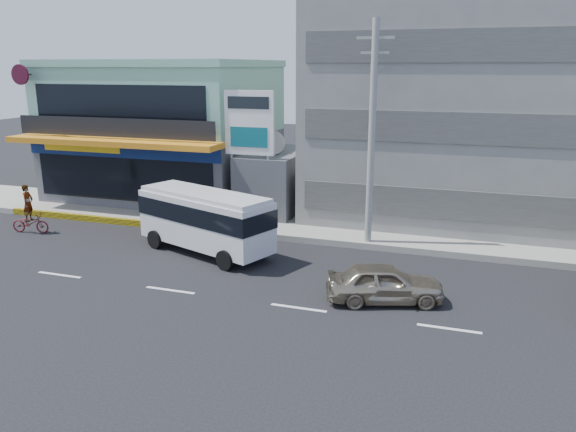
# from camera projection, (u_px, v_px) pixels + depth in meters

# --- Properties ---
(ground) EXTENTS (120.00, 120.00, 0.00)m
(ground) POSITION_uv_depth(u_px,v_px,m) (170.00, 290.00, 20.83)
(ground) COLOR black
(ground) RESTS_ON ground
(sidewalk) EXTENTS (70.00, 5.00, 0.30)m
(sidewalk) POSITION_uv_depth(u_px,v_px,m) (356.00, 230.00, 27.96)
(sidewalk) COLOR gray
(sidewalk) RESTS_ON ground
(shop_building) EXTENTS (12.40, 11.70, 8.00)m
(shop_building) POSITION_uv_depth(u_px,v_px,m) (167.00, 133.00, 35.01)
(shop_building) COLOR #4B4B50
(shop_building) RESTS_ON ground
(concrete_building) EXTENTS (16.00, 12.00, 14.00)m
(concrete_building) POSITION_uv_depth(u_px,v_px,m) (474.00, 87.00, 29.70)
(concrete_building) COLOR gray
(concrete_building) RESTS_ON ground
(gap_structure) EXTENTS (3.00, 6.00, 3.50)m
(gap_structure) POSITION_uv_depth(u_px,v_px,m) (278.00, 182.00, 31.37)
(gap_structure) COLOR #4B4B50
(gap_structure) RESTS_ON ground
(satellite_dish) EXTENTS (1.50, 1.50, 0.15)m
(satellite_dish) POSITION_uv_depth(u_px,v_px,m) (271.00, 153.00, 29.98)
(satellite_dish) COLOR slate
(satellite_dish) RESTS_ON gap_structure
(billboard) EXTENTS (2.60, 0.18, 6.90)m
(billboard) POSITION_uv_depth(u_px,v_px,m) (249.00, 130.00, 28.13)
(billboard) COLOR gray
(billboard) RESTS_ON ground
(utility_pole_near) EXTENTS (1.60, 0.30, 10.00)m
(utility_pole_near) POSITION_uv_depth(u_px,v_px,m) (372.00, 135.00, 24.44)
(utility_pole_near) COLOR #999993
(utility_pole_near) RESTS_ON ground
(minibus) EXTENTS (6.93, 4.31, 2.77)m
(minibus) POSITION_uv_depth(u_px,v_px,m) (205.00, 217.00, 24.61)
(minibus) COLOR silver
(minibus) RESTS_ON ground
(sedan) EXTENTS (4.38, 2.79, 1.39)m
(sedan) POSITION_uv_depth(u_px,v_px,m) (385.00, 283.00, 19.67)
(sedan) COLOR tan
(sedan) RESTS_ON ground
(motorcycle_rider) EXTENTS (1.98, 1.00, 2.43)m
(motorcycle_rider) POSITION_uv_depth(u_px,v_px,m) (30.00, 217.00, 27.82)
(motorcycle_rider) COLOR #5C0D15
(motorcycle_rider) RESTS_ON ground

